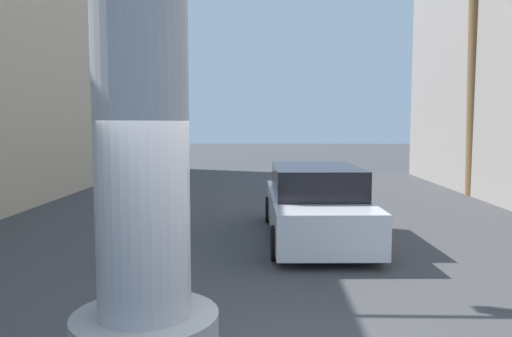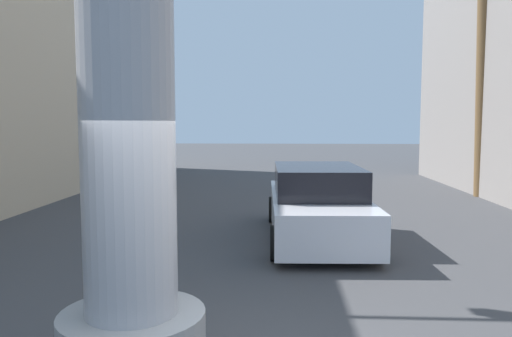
# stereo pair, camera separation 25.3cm
# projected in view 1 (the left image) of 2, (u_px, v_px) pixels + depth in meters

# --- Properties ---
(ground_plane) EXTENTS (91.20, 91.20, 0.00)m
(ground_plane) POSITION_uv_depth(u_px,v_px,m) (260.00, 209.00, 14.33)
(ground_plane) COLOR #424244
(street_lamp) EXTENTS (2.91, 0.28, 7.56)m
(street_lamp) POSITION_uv_depth(u_px,v_px,m) (507.00, 40.00, 12.73)
(street_lamp) COLOR #59595E
(street_lamp) RESTS_ON ground
(car_lead) EXTENTS (2.17, 5.06, 1.56)m
(car_lead) POSITION_uv_depth(u_px,v_px,m) (315.00, 204.00, 10.70)
(car_lead) COLOR black
(car_lead) RESTS_ON ground
(palm_tree_mid_right) EXTENTS (2.37, 2.42, 9.60)m
(palm_tree_mid_right) POSITION_uv_depth(u_px,v_px,m) (475.00, 29.00, 16.53)
(palm_tree_mid_right) COLOR brown
(palm_tree_mid_right) RESTS_ON ground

